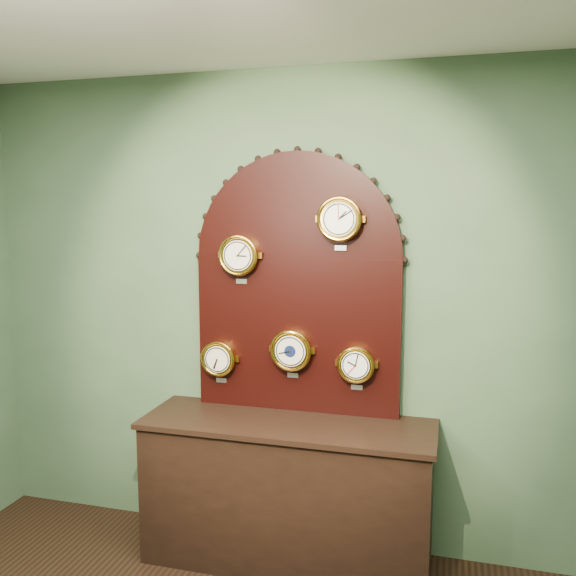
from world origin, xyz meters
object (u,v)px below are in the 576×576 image
(barometer, at_px, (291,350))
(tide_clock, at_px, (356,364))
(hygrometer, at_px, (219,358))
(roman_clock, at_px, (239,255))
(arabic_clock, at_px, (340,219))
(display_board, at_px, (297,276))
(shop_counter, at_px, (287,494))

(barometer, distance_m, tide_clock, 0.38)
(hygrometer, xyz_separation_m, tide_clock, (0.82, 0.00, 0.02))
(barometer, bearing_deg, tide_clock, 0.14)
(roman_clock, relative_size, arabic_clock, 0.97)
(display_board, bearing_deg, hygrometer, -171.85)
(display_board, relative_size, hygrometer, 5.78)
(shop_counter, relative_size, tide_clock, 6.10)
(display_board, distance_m, hygrometer, 0.69)
(display_board, distance_m, roman_clock, 0.35)
(hygrometer, bearing_deg, tide_clock, 0.00)
(shop_counter, height_order, arabic_clock, arabic_clock)
(arabic_clock, bearing_deg, display_board, 165.39)
(barometer, bearing_deg, arabic_clock, -0.00)
(hygrometer, relative_size, tide_clock, 1.01)
(arabic_clock, xyz_separation_m, barometer, (-0.27, 0.00, -0.75))
(roman_clock, xyz_separation_m, tide_clock, (0.69, 0.00, -0.60))
(shop_counter, distance_m, tide_clock, 0.84)
(tide_clock, bearing_deg, arabic_clock, -179.48)
(barometer, relative_size, tide_clock, 1.12)
(roman_clock, height_order, arabic_clock, arabic_clock)
(roman_clock, xyz_separation_m, arabic_clock, (0.58, -0.00, 0.21))
(shop_counter, height_order, barometer, barometer)
(tide_clock, bearing_deg, hygrometer, -180.00)
(roman_clock, distance_m, arabic_clock, 0.62)
(shop_counter, bearing_deg, arabic_clock, 30.70)
(display_board, xyz_separation_m, arabic_clock, (0.26, -0.07, 0.33))
(roman_clock, bearing_deg, tide_clock, 0.06)
(shop_counter, height_order, tide_clock, tide_clock)
(hygrometer, bearing_deg, roman_clock, -0.26)
(roman_clock, bearing_deg, shop_counter, -25.08)
(display_board, relative_size, tide_clock, 5.84)
(hygrometer, xyz_separation_m, barometer, (0.45, -0.00, 0.08))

